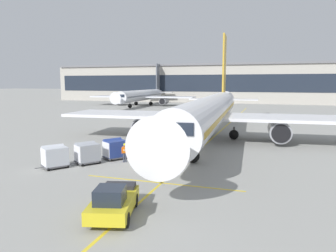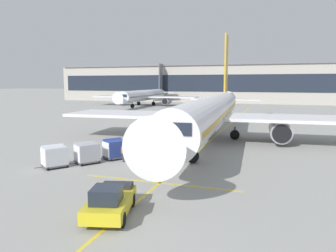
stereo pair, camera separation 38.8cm
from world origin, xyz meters
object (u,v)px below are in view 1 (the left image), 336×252
at_px(parked_airplane, 210,112).
at_px(belt_loader, 149,147).
at_px(ground_crew_by_loader, 125,151).
at_px(pushback_tug, 113,201).
at_px(baggage_cart_second, 87,153).
at_px(ground_crew_wingwalker, 146,147).
at_px(ground_crew_by_carts, 150,151).
at_px(safety_cone_engine_keepout, 153,140).
at_px(distant_airplane, 142,95).
at_px(baggage_cart_lead, 115,149).
at_px(ground_crew_marshaller, 144,145).
at_px(baggage_cart_third, 55,156).

relative_size(parked_airplane, belt_loader, 9.77).
bearing_deg(ground_crew_by_loader, pushback_tug, -67.02).
height_order(baggage_cart_second, ground_crew_wingwalker, baggage_cart_second).
distance_m(ground_crew_by_carts, ground_crew_wingwalker, 1.70).
bearing_deg(ground_crew_by_carts, safety_cone_engine_keepout, 109.57).
bearing_deg(distant_airplane, baggage_cart_second, -71.06).
height_order(ground_crew_by_loader, ground_crew_wingwalker, same).
relative_size(baggage_cart_lead, baggage_cart_second, 1.00).
bearing_deg(ground_crew_marshaller, belt_loader, 10.42).
distance_m(baggage_cart_second, safety_cone_engine_keepout, 11.32).
xyz_separation_m(belt_loader, baggage_cart_second, (-4.04, -4.80, 0.13)).
height_order(baggage_cart_lead, distant_airplane, distant_airplane).
bearing_deg(baggage_cart_lead, ground_crew_by_carts, 2.72).
bearing_deg(pushback_tug, ground_crew_wingwalker, 104.89).
bearing_deg(ground_crew_wingwalker, pushback_tug, -75.11).
distance_m(belt_loader, ground_crew_marshaller, 0.52).
xyz_separation_m(baggage_cart_third, pushback_tug, (9.48, -7.45, -0.17)).
bearing_deg(ground_crew_marshaller, ground_crew_wingwalker, -56.63).
distance_m(baggage_cart_third, ground_crew_wingwalker, 8.43).
xyz_separation_m(baggage_cart_lead, baggage_cart_second, (-1.51, -2.35, 0.00)).
xyz_separation_m(baggage_cart_lead, ground_crew_marshaller, (2.03, 2.35, -0.00)).
bearing_deg(ground_crew_by_loader, safety_cone_engine_keepout, 95.70).
height_order(belt_loader, ground_crew_by_carts, belt_loader).
bearing_deg(belt_loader, pushback_tug, -75.90).
relative_size(belt_loader, ground_crew_wingwalker, 2.82).
bearing_deg(ground_crew_by_carts, parked_airplane, 76.76).
relative_size(parked_airplane, safety_cone_engine_keepout, 71.54).
distance_m(pushback_tug, safety_cone_engine_keepout, 21.45).
distance_m(belt_loader, ground_crew_by_loader, 3.47).
bearing_deg(distant_airplane, baggage_cart_third, -72.90).
bearing_deg(distant_airplane, ground_crew_by_loader, -68.50).
bearing_deg(ground_crew_by_carts, baggage_cart_third, -146.02).
xyz_separation_m(pushback_tug, distant_airplane, (-31.64, 79.48, 2.37)).
bearing_deg(ground_crew_wingwalker, safety_cone_engine_keepout, 106.03).
bearing_deg(ground_crew_wingwalker, baggage_cart_lead, -148.74).
height_order(pushback_tug, ground_crew_by_carts, pushback_tug).
relative_size(ground_crew_by_carts, distant_airplane, 0.04).
distance_m(ground_crew_marshaller, distant_airplane, 70.82).
bearing_deg(parked_airplane, baggage_cart_lead, -116.68).
relative_size(pushback_tug, ground_crew_by_carts, 2.74).
relative_size(baggage_cart_lead, baggage_cart_third, 1.00).
height_order(parked_airplane, safety_cone_engine_keepout, parked_airplane).
distance_m(parked_airplane, baggage_cart_lead, 14.86).
bearing_deg(belt_loader, safety_cone_engine_keepout, 107.94).
bearing_deg(safety_cone_engine_keepout, pushback_tug, -74.71).
xyz_separation_m(ground_crew_by_loader, safety_cone_engine_keepout, (-0.96, 9.62, -0.67)).
height_order(parked_airplane, ground_crew_by_carts, parked_airplane).
bearing_deg(baggage_cart_lead, belt_loader, 44.01).
bearing_deg(parked_airplane, ground_crew_by_carts, -103.24).
xyz_separation_m(parked_airplane, distant_airplane, (-32.08, 54.47, -0.31)).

